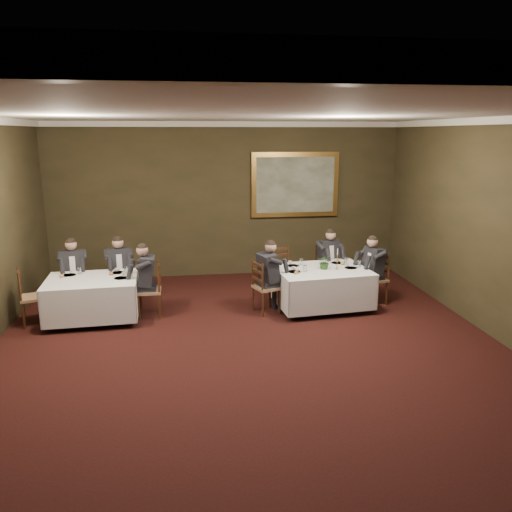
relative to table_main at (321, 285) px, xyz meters
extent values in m
plane|color=black|center=(-1.59, -2.41, -0.45)|extent=(10.00, 10.00, 0.00)
cube|color=silver|center=(-1.59, -2.41, 3.05)|extent=(8.00, 10.00, 0.10)
cube|color=#2E2B17|center=(-1.59, 2.59, 1.30)|extent=(8.00, 0.10, 3.50)
cube|color=white|center=(-1.59, 2.54, 2.99)|extent=(8.00, 0.10, 0.12)
cube|color=white|center=(-1.59, -7.36, 2.99)|extent=(8.00, 0.10, 0.12)
cube|color=#311D0D|center=(0.00, 0.00, 0.28)|extent=(1.76, 1.39, 0.04)
cube|color=white|center=(0.00, 0.00, 0.31)|extent=(1.82, 1.46, 0.02)
cube|color=white|center=(0.00, 0.00, -0.02)|extent=(1.85, 1.48, 0.65)
cube|color=#311D0D|center=(-4.19, -0.08, 0.28)|extent=(1.56, 1.21, 0.04)
cube|color=white|center=(-4.19, -0.08, 0.31)|extent=(1.62, 1.27, 0.02)
cube|color=white|center=(-4.19, -0.08, -0.02)|extent=(1.64, 1.29, 0.65)
cube|color=#95704C|center=(-0.55, 0.82, 0.04)|extent=(0.56, 0.55, 0.05)
cube|color=#311D0D|center=(-0.62, 1.00, 0.28)|extent=(0.37, 0.16, 0.54)
cube|color=#95704C|center=(0.37, 0.91, 0.04)|extent=(0.54, 0.52, 0.05)
cube|color=#311D0D|center=(0.32, 1.10, 0.28)|extent=(0.37, 0.13, 0.54)
cube|color=black|center=(0.37, 0.91, 0.41)|extent=(0.49, 0.41, 0.55)
sphere|color=tan|center=(0.37, 0.91, 0.79)|extent=(0.26, 0.26, 0.21)
cube|color=#95704C|center=(-1.07, -0.11, 0.04)|extent=(0.54, 0.56, 0.05)
cube|color=#311D0D|center=(-1.25, -0.17, 0.28)|extent=(0.16, 0.37, 0.54)
cube|color=black|center=(-1.07, -0.11, 0.41)|extent=(0.43, 0.50, 0.55)
sphere|color=tan|center=(-1.07, -0.11, 0.79)|extent=(0.27, 0.27, 0.21)
cube|color=#95704C|center=(1.07, 0.11, 0.04)|extent=(0.52, 0.54, 0.05)
cube|color=#311D0D|center=(1.26, 0.16, 0.28)|extent=(0.13, 0.37, 0.54)
cube|color=black|center=(1.07, 0.11, 0.41)|extent=(0.41, 0.49, 0.55)
sphere|color=tan|center=(1.07, 0.11, 0.79)|extent=(0.26, 0.26, 0.21)
cube|color=#95704C|center=(-4.65, 0.69, 0.04)|extent=(0.51, 0.50, 0.05)
cube|color=#311D0D|center=(-4.69, 0.87, 0.28)|extent=(0.38, 0.10, 0.54)
cube|color=black|center=(-4.65, 0.69, 0.41)|extent=(0.47, 0.38, 0.55)
sphere|color=tan|center=(-4.65, 0.69, 0.79)|extent=(0.25, 0.25, 0.21)
cube|color=#95704C|center=(-3.81, 0.74, 0.04)|extent=(0.52, 0.50, 0.05)
cube|color=#311D0D|center=(-3.85, 0.92, 0.28)|extent=(0.38, 0.11, 0.54)
cube|color=black|center=(-3.81, 0.74, 0.41)|extent=(0.47, 0.39, 0.55)
sphere|color=tan|center=(-3.81, 0.74, 0.79)|extent=(0.25, 0.25, 0.21)
cube|color=#95704C|center=(-3.21, -0.03, 0.04)|extent=(0.43, 0.45, 0.05)
cube|color=#311D0D|center=(-3.02, -0.02, 0.28)|extent=(0.03, 0.38, 0.54)
cube|color=black|center=(-3.21, -0.03, 0.41)|extent=(0.32, 0.42, 0.55)
sphere|color=tan|center=(-3.21, -0.03, 0.79)|extent=(0.21, 0.21, 0.21)
cube|color=#95704C|center=(-5.17, -0.14, 0.04)|extent=(0.53, 0.54, 0.05)
cube|color=#311D0D|center=(-5.35, -0.19, 0.28)|extent=(0.14, 0.37, 0.54)
imported|color=#2D5926|center=(0.05, -0.01, 0.47)|extent=(0.33, 0.31, 0.30)
cylinder|color=#C68E3C|center=(0.28, -0.05, 0.32)|extent=(0.06, 0.06, 0.02)
cylinder|color=#C68E3C|center=(0.28, -0.05, 0.47)|extent=(0.01, 0.01, 0.27)
cylinder|color=white|center=(0.28, -0.05, 0.67)|extent=(0.02, 0.02, 0.12)
cylinder|color=white|center=(-0.50, 0.31, 0.32)|extent=(0.25, 0.25, 0.01)
cylinder|color=white|center=(-0.50, 0.46, 0.35)|extent=(0.08, 0.08, 0.05)
cylinder|color=white|center=(-0.33, 0.31, 0.39)|extent=(0.06, 0.06, 0.14)
cylinder|color=white|center=(-4.63, 0.22, 0.32)|extent=(0.25, 0.25, 0.01)
cylinder|color=white|center=(-4.63, 0.37, 0.35)|extent=(0.08, 0.08, 0.05)
cylinder|color=white|center=(-4.46, 0.22, 0.39)|extent=(0.06, 0.06, 0.14)
cube|color=#B88F43|center=(0.00, 2.53, 1.64)|extent=(2.03, 0.08, 1.48)
cube|color=#4B5136|center=(0.00, 2.48, 1.64)|extent=(1.81, 0.01, 1.26)
camera|label=1|loc=(-2.45, -8.79, 2.80)|focal=35.00mm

